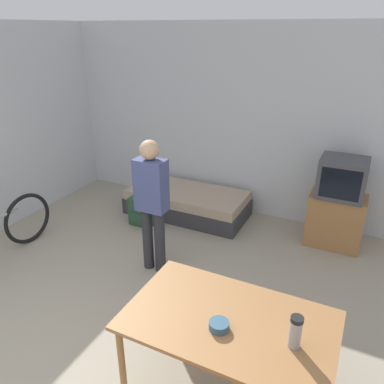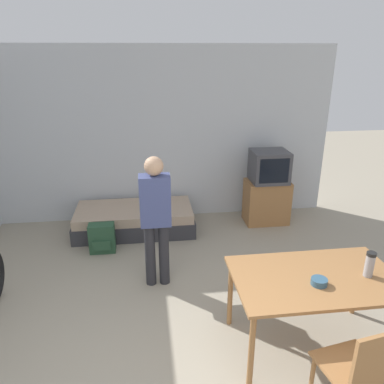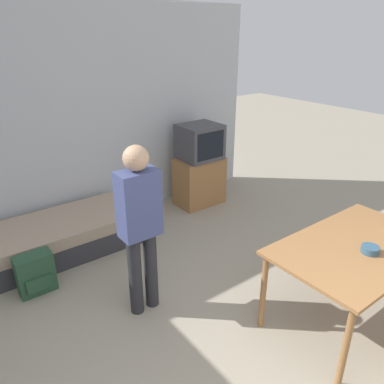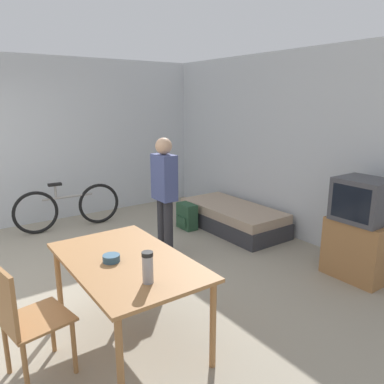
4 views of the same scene
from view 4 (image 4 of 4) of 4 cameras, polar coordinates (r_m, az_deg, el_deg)
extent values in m
plane|color=#9E937F|center=(4.50, -26.32, -14.31)|extent=(20.00, 20.00, 0.00)
cube|color=silver|center=(5.94, 12.13, 7.18)|extent=(5.79, 0.06, 2.70)
cube|color=silver|center=(6.88, -14.98, 7.92)|extent=(0.06, 4.85, 2.70)
cube|color=#333338|center=(6.03, 6.17, -4.50)|extent=(1.79, 0.84, 0.24)
cube|color=tan|center=(5.97, 6.22, -2.77)|extent=(1.73, 0.82, 0.14)
cube|color=#9E6B3D|center=(4.75, 23.87, -7.97)|extent=(0.67, 0.43, 0.69)
cube|color=#424247|center=(4.57, 24.60, -1.11)|extent=(0.55, 0.48, 0.48)
cube|color=black|center=(4.38, 23.03, -1.59)|extent=(0.45, 0.01, 0.38)
cube|color=#9E6B3D|center=(3.15, -9.98, -10.31)|extent=(1.45, 0.88, 0.03)
cylinder|color=#9E6B3D|center=(3.77, -19.61, -13.03)|extent=(0.05, 0.05, 0.72)
cylinder|color=#9E6B3D|center=(2.69, -10.90, -24.48)|extent=(0.05, 0.05, 0.72)
cylinder|color=#9E6B3D|center=(4.01, -8.94, -10.70)|extent=(0.05, 0.05, 0.72)
cylinder|color=#9E6B3D|center=(3.01, 3.20, -19.58)|extent=(0.05, 0.05, 0.72)
cube|color=#9E6B3D|center=(3.11, -22.55, -17.47)|extent=(0.51, 0.51, 0.02)
cube|color=#9E6B3D|center=(2.94, -26.76, -14.45)|extent=(0.40, 0.10, 0.47)
cylinder|color=#9E6B3D|center=(3.16, -17.53, -21.57)|extent=(0.04, 0.04, 0.45)
cylinder|color=#9E6B3D|center=(3.43, -20.52, -18.69)|extent=(0.04, 0.04, 0.45)
cylinder|color=#9E6B3D|center=(3.05, -24.00, -23.64)|extent=(0.04, 0.04, 0.45)
cylinder|color=#9E6B3D|center=(3.33, -26.45, -20.40)|extent=(0.04, 0.04, 0.45)
torus|color=black|center=(6.40, -13.99, -1.72)|extent=(0.10, 0.67, 0.67)
torus|color=black|center=(6.19, -22.72, -2.93)|extent=(0.10, 0.67, 0.67)
cylinder|color=gray|center=(6.23, -18.41, -0.69)|extent=(0.09, 0.77, 0.04)
cylinder|color=gray|center=(6.17, -20.09, -0.01)|extent=(0.04, 0.04, 0.20)
cube|color=black|center=(6.14, -20.18, 1.08)|extent=(0.09, 0.20, 0.04)
cylinder|color=#28282D|center=(4.98, -4.59, -5.24)|extent=(0.12, 0.12, 0.77)
cylinder|color=#28282D|center=(4.85, -3.62, -5.76)|extent=(0.12, 0.12, 0.77)
cube|color=#424C7F|center=(4.73, -4.26, 2.25)|extent=(0.34, 0.20, 0.58)
sphere|color=tan|center=(4.67, -4.34, 7.00)|extent=(0.21, 0.21, 0.21)
cylinder|color=#99999E|center=(2.71, -6.76, -11.34)|extent=(0.08, 0.08, 0.23)
cylinder|color=black|center=(2.67, -6.83, -9.36)|extent=(0.08, 0.08, 0.03)
cylinder|color=#335670|center=(3.12, -12.19, -9.84)|extent=(0.14, 0.14, 0.06)
cube|color=#284C33|center=(5.98, -0.77, -3.70)|extent=(0.35, 0.19, 0.41)
cube|color=#284C33|center=(5.94, -1.65, -4.45)|extent=(0.24, 0.03, 0.14)
camera|label=1|loc=(2.18, -59.98, 23.18)|focal=35.00mm
camera|label=2|loc=(4.34, -57.27, 15.71)|focal=35.00mm
camera|label=3|loc=(5.30, -37.63, 15.13)|focal=35.00mm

